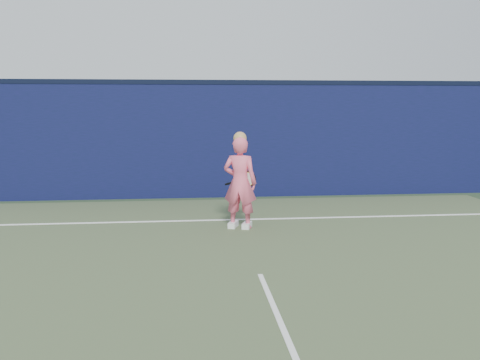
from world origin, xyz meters
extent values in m
plane|color=#283B24|center=(0.00, 0.00, 0.00)|extent=(80.00, 80.00, 0.00)
cube|color=black|center=(0.00, 6.50, 1.25)|extent=(24.00, 0.40, 2.50)
cube|color=black|center=(0.00, 6.50, 2.55)|extent=(24.00, 0.42, 0.10)
imported|color=#FC6281|center=(0.00, 3.42, 0.77)|extent=(0.65, 0.54, 1.54)
sphere|color=tan|center=(0.00, 3.42, 1.51)|extent=(0.22, 0.22, 0.22)
cube|color=white|center=(0.11, 3.38, 0.05)|extent=(0.21, 0.30, 0.10)
cube|color=white|center=(-0.12, 3.46, 0.05)|extent=(0.21, 0.30, 0.10)
torus|color=black|center=(0.17, 3.81, 0.77)|extent=(0.31, 0.09, 0.31)
torus|color=gold|center=(0.17, 3.81, 0.77)|extent=(0.25, 0.06, 0.25)
cylinder|color=beige|center=(0.17, 3.81, 0.77)|extent=(0.25, 0.06, 0.25)
cylinder|color=black|center=(-0.04, 3.92, 0.71)|extent=(0.27, 0.11, 0.10)
cylinder|color=black|center=(-0.15, 3.98, 0.67)|extent=(0.13, 0.07, 0.07)
cube|color=white|center=(0.00, 4.00, 0.01)|extent=(11.00, 0.08, 0.01)
camera|label=1|loc=(-0.84, -4.90, 2.06)|focal=38.00mm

